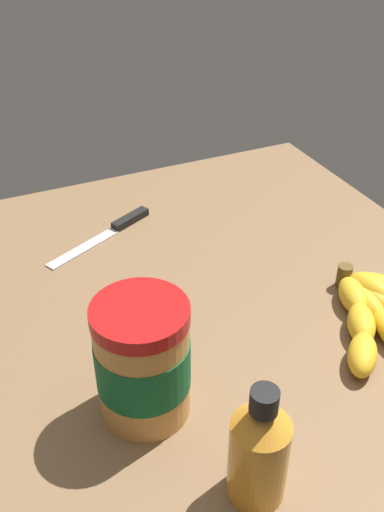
{
  "coord_description": "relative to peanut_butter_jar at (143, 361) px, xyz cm",
  "views": [
    {
      "loc": [
        22.52,
        55.12,
        48.61
      ],
      "look_at": [
        -3.15,
        -1.67,
        5.06
      ],
      "focal_mm": 40.55,
      "sensor_mm": 36.0,
      "label": 1
    }
  ],
  "objects": [
    {
      "name": "peanut_butter_jar",
      "position": [
        0.0,
        0.0,
        0.0
      ],
      "size": [
        9.65,
        9.65,
        13.79
      ],
      "color": "#BF8442",
      "rests_on": "ground_plane"
    },
    {
      "name": "ground_plane",
      "position": [
        -9.99,
        -15.42,
        -8.94
      ],
      "size": [
        81.83,
        74.08,
        4.15
      ],
      "primitive_type": "cube",
      "color": "brown"
    },
    {
      "name": "honey_bottle",
      "position": [
        -5.83,
        13.3,
        -1.09
      ],
      "size": [
        5.4,
        5.4,
        13.26
      ],
      "color": "orange",
      "rests_on": "ground_plane"
    },
    {
      "name": "butter_knife",
      "position": [
        -6.88,
        -34.41,
        -6.4
      ],
      "size": [
        18.63,
        10.24,
        1.2
      ],
      "color": "silver",
      "rests_on": "ground_plane"
    }
  ]
}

